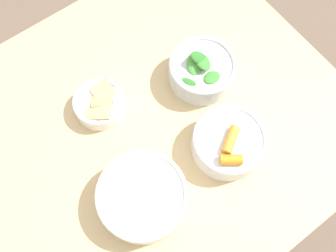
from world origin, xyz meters
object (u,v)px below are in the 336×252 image
bowl_beans_hotdog (142,197)px  bowl_cookies (100,103)px  bowl_carrots (229,143)px  bowl_greens (201,70)px

bowl_beans_hotdog → bowl_cookies: size_ratio=1.58×
bowl_carrots → bowl_cookies: bowl_carrots is taller
bowl_greens → bowl_beans_hotdog: bowl_greens is taller
bowl_carrots → bowl_beans_hotdog: bearing=-4.1°
bowl_beans_hotdog → bowl_greens: bearing=-150.4°
bowl_carrots → bowl_cookies: 0.30m
bowl_carrots → bowl_greens: size_ratio=1.03×
bowl_beans_hotdog → bowl_cookies: bowl_beans_hotdog is taller
bowl_carrots → bowl_cookies: size_ratio=1.35×
bowl_cookies → bowl_carrots: bearing=124.8°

